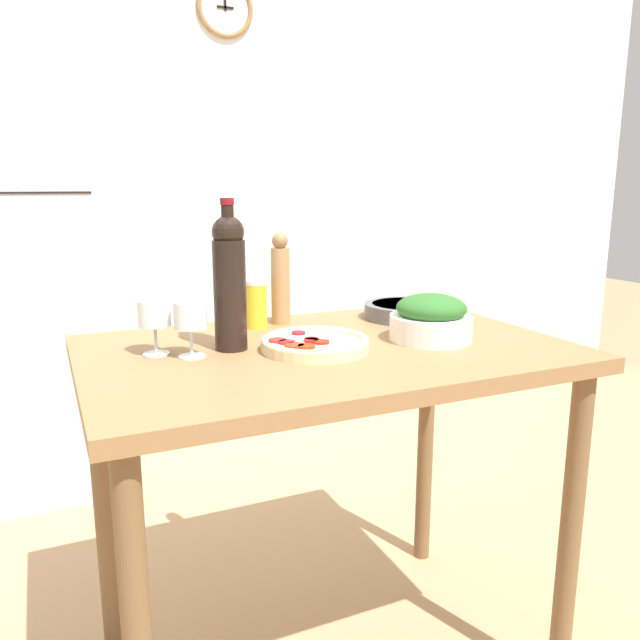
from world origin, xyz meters
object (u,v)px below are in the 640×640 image
at_px(pepper_mill, 280,280).
at_px(homemade_pizza, 315,343).
at_px(wine_glass_near, 190,318).
at_px(wine_glass_far, 154,316).
at_px(refrigerator, 8,287).
at_px(salad_bowl, 431,319).
at_px(wine_bottle, 229,280).
at_px(salt_canister, 256,304).
at_px(cast_iron_skillet, 406,310).

xyz_separation_m(pepper_mill, homemade_pizza, (-0.03, -0.32, -0.11)).
xyz_separation_m(wine_glass_near, wine_glass_far, (-0.07, 0.06, 0.00)).
relative_size(refrigerator, wine_glass_far, 13.52).
bearing_deg(refrigerator, pepper_mill, -58.68).
distance_m(wine_glass_near, salad_bowl, 0.63).
distance_m(wine_bottle, wine_glass_far, 0.20).
bearing_deg(refrigerator, wine_bottle, -69.67).
bearing_deg(refrigerator, wine_glass_far, -75.78).
bearing_deg(refrigerator, salad_bowl, -56.81).
bearing_deg(salt_canister, wine_glass_near, -135.37).
bearing_deg(wine_bottle, pepper_mill, 46.09).
relative_size(pepper_mill, salad_bowl, 1.23).
distance_m(refrigerator, wine_glass_near, 1.61).
bearing_deg(salad_bowl, wine_bottle, 165.98).
relative_size(homemade_pizza, cast_iron_skillet, 0.70).
bearing_deg(wine_glass_far, wine_glass_near, -38.40).
relative_size(wine_glass_near, wine_glass_far, 1.00).
relative_size(wine_bottle, wine_glass_far, 2.76).
distance_m(wine_bottle, cast_iron_skillet, 0.63).
bearing_deg(cast_iron_skillet, salad_bowl, -108.73).
distance_m(homemade_pizza, cast_iron_skillet, 0.47).
bearing_deg(refrigerator, salt_canister, -61.93).
relative_size(wine_glass_far, salt_canister, 0.99).
height_order(wine_bottle, pepper_mill, wine_bottle).
bearing_deg(homemade_pizza, salt_canister, 99.72).
bearing_deg(homemade_pizza, wine_bottle, 152.83).
height_order(wine_bottle, salt_canister, wine_bottle).
bearing_deg(wine_bottle, salad_bowl, -14.02).
distance_m(wine_bottle, salt_canister, 0.27).
xyz_separation_m(pepper_mill, salad_bowl, (0.29, -0.36, -0.07)).
bearing_deg(wine_glass_far, cast_iron_skillet, 8.05).
bearing_deg(refrigerator, cast_iron_skillet, -49.83).
height_order(pepper_mill, salad_bowl, pepper_mill).
xyz_separation_m(salt_canister, cast_iron_skillet, (0.47, -0.07, -0.04)).
distance_m(wine_glass_near, salt_canister, 0.34).
xyz_separation_m(salad_bowl, cast_iron_skillet, (0.09, 0.26, -0.03)).
bearing_deg(wine_glass_near, homemade_pizza, -11.74).
xyz_separation_m(wine_bottle, salad_bowl, (0.51, -0.13, -0.12)).
relative_size(wine_bottle, salt_canister, 2.71).
distance_m(salad_bowl, cast_iron_skillet, 0.28).
distance_m(refrigerator, salad_bowl, 1.96).
height_order(refrigerator, wine_glass_near, refrigerator).
bearing_deg(homemade_pizza, cast_iron_skillet, 29.20).
xyz_separation_m(wine_glass_far, cast_iron_skillet, (0.78, 0.11, -0.07)).
bearing_deg(salad_bowl, wine_glass_near, 171.46).
height_order(homemade_pizza, salt_canister, salt_canister).
bearing_deg(salt_canister, homemade_pizza, -80.28).
xyz_separation_m(wine_glass_far, salad_bowl, (0.69, -0.15, -0.04)).
bearing_deg(salad_bowl, wine_glass_far, 167.66).
xyz_separation_m(wine_glass_near, salt_canister, (0.24, 0.24, -0.03)).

